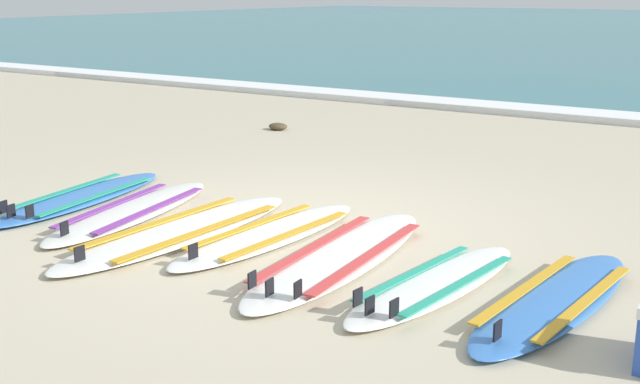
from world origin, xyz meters
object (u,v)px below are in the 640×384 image
Objects in this scene: surfboard_3 at (269,234)px; surfboard_5 at (436,284)px; surfboard_0 at (81,197)px; surfboard_1 at (132,211)px; surfboard_4 at (340,256)px; surfboard_2 at (180,231)px; surfboard_6 at (555,300)px.

surfboard_3 and surfboard_5 have the same top height.
surfboard_5 is at bearing -3.90° from surfboard_0.
surfboard_3 is 1.61m from surfboard_5.
surfboard_4 is (2.20, -0.05, 0.00)m from surfboard_1.
surfboard_2 is 0.74m from surfboard_3.
surfboard_0 is 3.78m from surfboard_5.
surfboard_4 is at bearing -10.70° from surfboard_3.
surfboard_1 is at bearing -176.14° from surfboard_3.
surfboard_6 is at bearing 3.48° from surfboard_2.
surfboard_1 is 0.91× the size of surfboard_4.
surfboard_3 is at bearing 25.12° from surfboard_2.
surfboard_6 is (1.59, 0.01, -0.00)m from surfboard_4.
surfboard_6 is (4.53, -0.11, -0.00)m from surfboard_0.
surfboard_3 is (1.44, 0.10, 0.00)m from surfboard_1.
surfboard_6 is at bearing -3.16° from surfboard_3.
surfboard_4 is at bearing -1.21° from surfboard_1.
surfboard_3 is 1.10× the size of surfboard_5.
surfboard_4 is 1.27× the size of surfboard_5.
surfboard_5 is 0.91× the size of surfboard_6.
surfboard_6 is at bearing 11.14° from surfboard_5.
surfboard_0 is 1.03× the size of surfboard_6.
surfboard_4 is at bearing 6.77° from surfboard_2.
surfboard_3 and surfboard_4 have the same top height.
surfboard_2 is at bearing -179.13° from surfboard_5.
surfboard_4 is 0.84m from surfboard_5.
surfboard_4 is (2.94, -0.12, -0.00)m from surfboard_0.
surfboard_1 is at bearing 179.51° from surfboard_6.
surfboard_5 is at bearing 0.87° from surfboard_2.
surfboard_1 is 1.44m from surfboard_3.
surfboard_1 is 0.89× the size of surfboard_2.
surfboard_6 is (3.78, -0.03, 0.00)m from surfboard_1.
surfboard_1 and surfboard_4 have the same top height.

